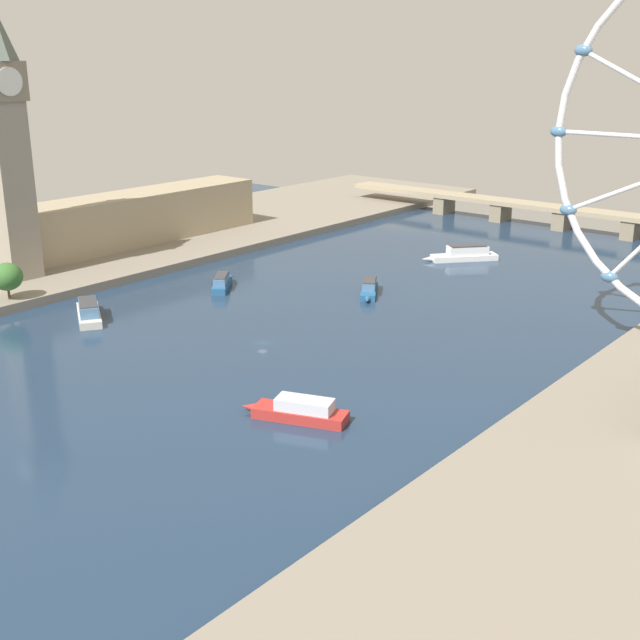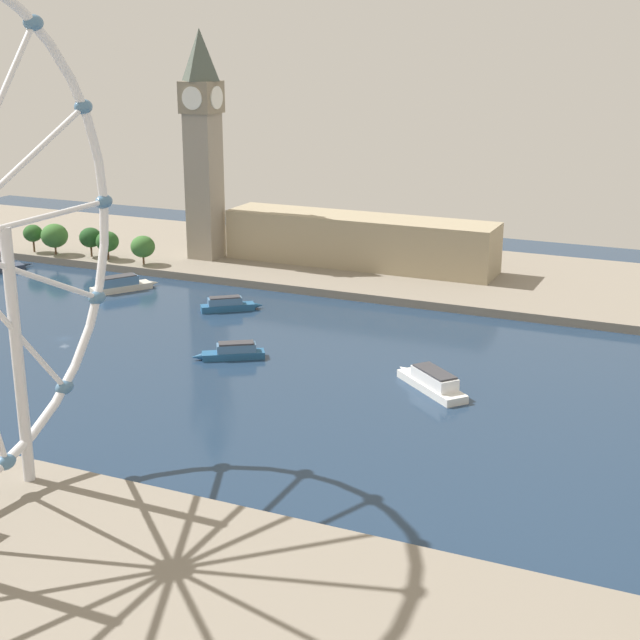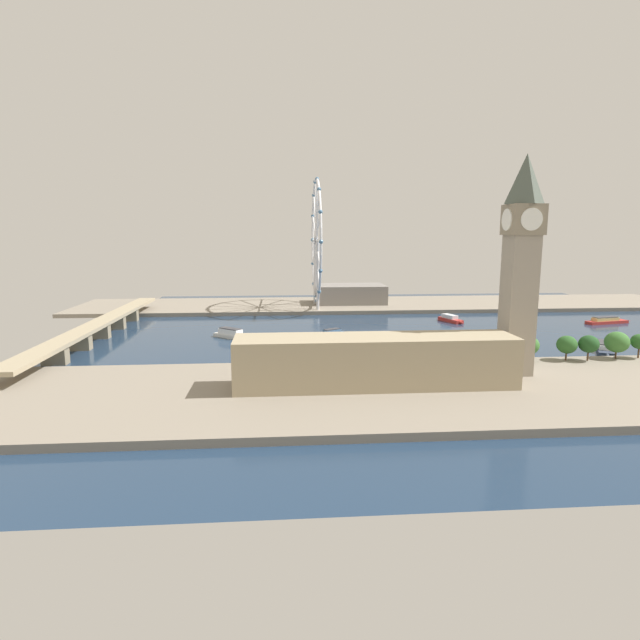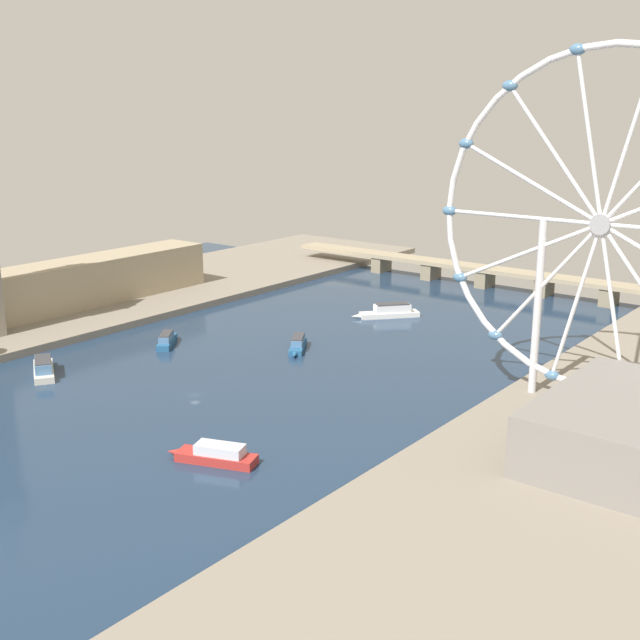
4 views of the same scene
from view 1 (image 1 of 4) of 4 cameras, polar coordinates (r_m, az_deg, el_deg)
name	(u,v)px [view 1 (image 1 of 4)]	position (r m, az deg, el deg)	size (l,w,h in m)	color
ground_plane	(262,343)	(230.42, -4.03, -1.59)	(416.56, 416.56, 0.00)	#1E334C
riverbank_left	(19,267)	(324.14, -20.12, 3.44)	(90.00, 520.00, 3.00)	gray
clock_tower	(4,137)	(295.77, -21.03, 11.74)	(14.65, 14.65, 91.71)	gray
parliament_block	(139,217)	(347.20, -12.41, 6.99)	(22.00, 110.58, 19.94)	tan
river_bridge	(563,213)	(392.70, 16.50, 7.13)	(228.56, 12.79, 10.26)	tan
tour_boat_0	(89,311)	(259.26, -15.72, 0.59)	(24.54, 17.83, 5.90)	beige
tour_boat_1	(369,288)	(275.86, 3.43, 2.20)	(14.58, 20.07, 5.01)	#235684
tour_boat_4	(300,411)	(182.64, -1.43, -6.30)	(24.67, 13.26, 5.06)	#B22D28
tour_boat_5	(465,254)	(325.96, 9.97, 4.53)	(22.86, 25.86, 5.97)	white
tour_boat_6	(222,282)	(284.45, -6.80, 2.61)	(16.15, 19.30, 5.09)	#235684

